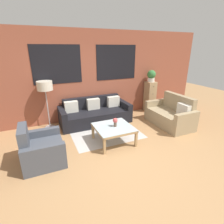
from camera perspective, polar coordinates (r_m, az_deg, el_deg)
The scene contains 11 objects.
ground_plane at distance 4.09m, azimuth 3.64°, elevation -13.37°, with size 16.00×16.00×0.00m, color #AD7F51.
wall_back_brick at distance 5.74m, azimuth -7.53°, elevation 11.55°, with size 8.40×0.09×2.80m.
rug at distance 5.02m, azimuth -2.42°, elevation -6.46°, with size 1.87×1.57×0.00m.
couch_dark at distance 5.57m, azimuth -5.56°, elevation -0.62°, with size 2.19×0.88×0.78m.
settee_vintage at distance 5.66m, azimuth 18.63°, elevation -1.00°, with size 0.80×1.48×0.92m.
armchair_corner at distance 3.97m, azimuth -22.05°, elevation -11.36°, with size 0.80×0.91×0.84m.
coffee_table at distance 4.35m, azimuth 0.51°, elevation -5.53°, with size 0.89×0.89×0.43m.
floor_lamp at distance 5.25m, azimuth -21.06°, elevation 7.45°, with size 0.42×0.42×1.40m.
drawer_cabinet at distance 6.67m, azimuth 12.24°, elevation 4.96°, with size 0.33×0.37×1.10m.
potted_plant at distance 6.52m, azimuth 12.75°, elevation 11.50°, with size 0.30×0.30×0.42m.
flower_vase at distance 4.29m, azimuth 1.05°, elevation -3.13°, with size 0.12×0.12×0.22m.
Camera 1 is at (-1.61, -3.00, 2.26)m, focal length 28.00 mm.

